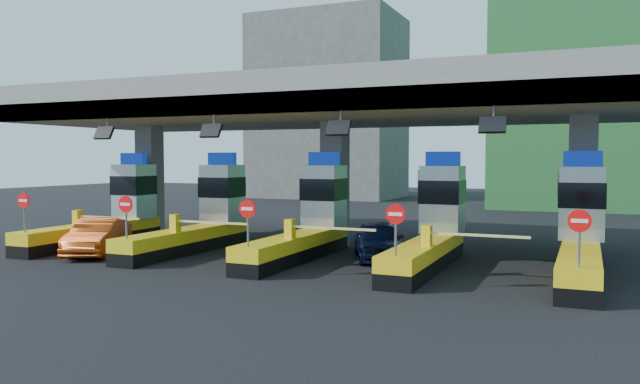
% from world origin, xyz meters
% --- Properties ---
extents(ground, '(120.00, 120.00, 0.00)m').
position_xyz_m(ground, '(0.00, 0.00, 0.00)').
color(ground, black).
rests_on(ground, ground).
extents(toll_canopy, '(28.00, 12.09, 7.00)m').
position_xyz_m(toll_canopy, '(0.00, 2.87, 6.13)').
color(toll_canopy, slate).
rests_on(toll_canopy, ground).
extents(toll_lane_far_left, '(4.43, 8.00, 4.16)m').
position_xyz_m(toll_lane_far_left, '(-10.00, 0.28, 1.40)').
color(toll_lane_far_left, black).
rests_on(toll_lane_far_left, ground).
extents(toll_lane_left, '(4.43, 8.00, 4.16)m').
position_xyz_m(toll_lane_left, '(-5.00, 0.28, 1.40)').
color(toll_lane_left, black).
rests_on(toll_lane_left, ground).
extents(toll_lane_center, '(4.43, 8.00, 4.16)m').
position_xyz_m(toll_lane_center, '(0.00, 0.28, 1.40)').
color(toll_lane_center, black).
rests_on(toll_lane_center, ground).
extents(toll_lane_right, '(4.43, 8.00, 4.16)m').
position_xyz_m(toll_lane_right, '(5.00, 0.28, 1.40)').
color(toll_lane_right, black).
rests_on(toll_lane_right, ground).
extents(toll_lane_far_right, '(4.43, 8.00, 4.16)m').
position_xyz_m(toll_lane_far_right, '(10.00, 0.28, 1.40)').
color(toll_lane_far_right, black).
rests_on(toll_lane_far_right, ground).
extents(bg_building_scaffold, '(18.00, 12.00, 28.00)m').
position_xyz_m(bg_building_scaffold, '(12.00, 32.00, 14.00)').
color(bg_building_scaffold, '#1E5926').
rests_on(bg_building_scaffold, ground).
extents(bg_building_concrete, '(14.00, 10.00, 18.00)m').
position_xyz_m(bg_building_concrete, '(-14.00, 36.00, 9.00)').
color(bg_building_concrete, '#4C4C49').
rests_on(bg_building_concrete, ground).
extents(van, '(3.34, 4.68, 1.48)m').
position_xyz_m(van, '(2.83, 0.53, 0.74)').
color(van, black).
rests_on(van, ground).
extents(red_car, '(3.28, 4.69, 1.47)m').
position_xyz_m(red_car, '(-8.03, -2.77, 0.73)').
color(red_car, '#B43E0D').
rests_on(red_car, ground).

